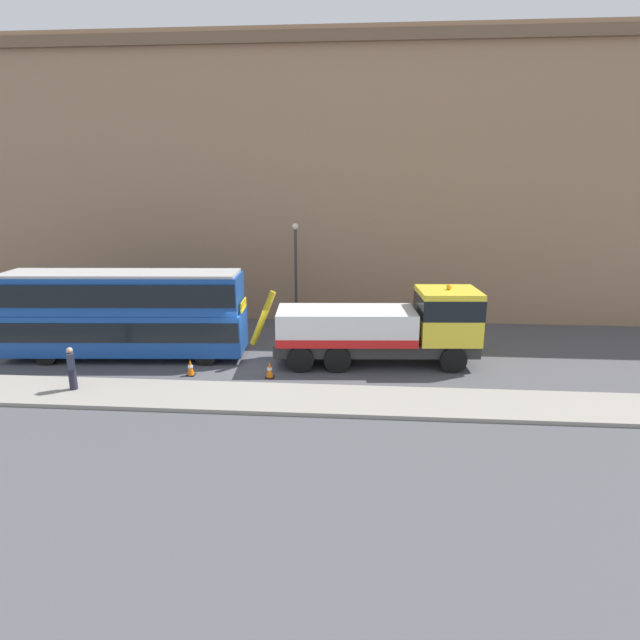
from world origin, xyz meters
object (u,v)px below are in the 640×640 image
(recovery_tow_truck, at_px, (386,326))
(traffic_cone_near_bus, at_px, (190,368))
(traffic_cone_midway, at_px, (270,370))
(pedestrian_onlooker, at_px, (72,369))
(double_decker_bus, at_px, (124,311))
(street_lamp, at_px, (296,266))

(recovery_tow_truck, xyz_separation_m, traffic_cone_near_bus, (-8.32, -2.18, -1.42))
(recovery_tow_truck, height_order, traffic_cone_midway, recovery_tow_truck)
(pedestrian_onlooker, relative_size, traffic_cone_midway, 2.38)
(recovery_tow_truck, distance_m, traffic_cone_near_bus, 8.72)
(pedestrian_onlooker, bearing_deg, double_decker_bus, 52.55)
(pedestrian_onlooker, xyz_separation_m, traffic_cone_midway, (7.37, 2.25, -0.64))
(pedestrian_onlooker, xyz_separation_m, traffic_cone_near_bus, (3.96, 2.26, -0.64))
(street_lamp, bearing_deg, traffic_cone_near_bus, -113.39)
(pedestrian_onlooker, height_order, traffic_cone_midway, pedestrian_onlooker)
(double_decker_bus, height_order, traffic_cone_midway, double_decker_bus)
(double_decker_bus, bearing_deg, street_lamp, 35.68)
(pedestrian_onlooker, relative_size, traffic_cone_near_bus, 2.38)
(double_decker_bus, height_order, traffic_cone_near_bus, double_decker_bus)
(traffic_cone_near_bus, distance_m, street_lamp, 9.46)
(double_decker_bus, distance_m, traffic_cone_midway, 7.66)
(traffic_cone_midway, bearing_deg, street_lamp, 89.08)
(recovery_tow_truck, distance_m, street_lamp, 7.87)
(street_lamp, bearing_deg, pedestrian_onlooker, -125.67)
(double_decker_bus, distance_m, traffic_cone_near_bus, 4.67)
(recovery_tow_truck, relative_size, double_decker_bus, 0.92)
(pedestrian_onlooker, distance_m, traffic_cone_midway, 7.73)
(pedestrian_onlooker, bearing_deg, traffic_cone_midway, -17.02)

